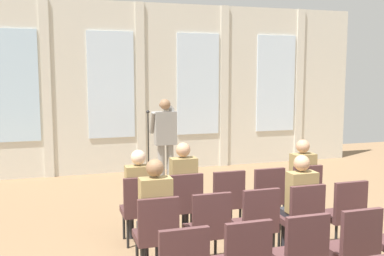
# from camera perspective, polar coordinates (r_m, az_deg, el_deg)

# --- Properties ---
(rear_partition) EXTENTS (10.27, 0.14, 3.87)m
(rear_partition) POSITION_cam_1_polar(r_m,az_deg,el_deg) (10.57, -4.46, 5.10)
(rear_partition) COLOR beige
(rear_partition) RESTS_ON ground
(speaker) EXTENTS (0.52, 0.69, 1.78)m
(speaker) POSITION_cam_1_polar(r_m,az_deg,el_deg) (8.94, -3.40, -1.08)
(speaker) COLOR gray
(speaker) RESTS_ON ground
(mic_stand) EXTENTS (0.28, 0.28, 1.55)m
(mic_stand) POSITION_cam_1_polar(r_m,az_deg,el_deg) (9.14, -5.50, -5.37)
(mic_stand) COLOR black
(mic_stand) RESTS_ON ground
(chair_r0_c0) EXTENTS (0.46, 0.44, 0.94)m
(chair_r0_c0) POSITION_cam_1_polar(r_m,az_deg,el_deg) (6.15, -6.62, -9.69)
(chair_r0_c0) COLOR black
(chair_r0_c0) RESTS_ON ground
(audience_r0_c0) EXTENTS (0.36, 0.39, 1.28)m
(audience_r0_c0) POSITION_cam_1_polar(r_m,az_deg,el_deg) (6.18, -6.79, -7.88)
(audience_r0_c0) COLOR #2D2D33
(audience_r0_c0) RESTS_ON ground
(chair_r0_c1) EXTENTS (0.46, 0.44, 0.94)m
(chair_r0_c1) POSITION_cam_1_polar(r_m,az_deg,el_deg) (6.29, -0.99, -9.26)
(chair_r0_c1) COLOR black
(chair_r0_c1) RESTS_ON ground
(audience_r0_c1) EXTENTS (0.36, 0.39, 1.35)m
(audience_r0_c1) POSITION_cam_1_polar(r_m,az_deg,el_deg) (6.31, -1.20, -7.21)
(audience_r0_c1) COLOR #2D2D33
(audience_r0_c1) RESTS_ON ground
(chair_r0_c2) EXTENTS (0.46, 0.44, 0.94)m
(chair_r0_c2) POSITION_cam_1_polar(r_m,az_deg,el_deg) (6.48, 4.33, -8.78)
(chair_r0_c2) COLOR black
(chair_r0_c2) RESTS_ON ground
(chair_r0_c3) EXTENTS (0.46, 0.44, 0.94)m
(chair_r0_c3) POSITION_cam_1_polar(r_m,az_deg,el_deg) (6.73, 9.29, -8.26)
(chair_r0_c3) COLOR black
(chair_r0_c3) RESTS_ON ground
(chair_r0_c4) EXTENTS (0.46, 0.44, 0.94)m
(chair_r0_c4) POSITION_cam_1_polar(r_m,az_deg,el_deg) (7.02, 13.86, -7.73)
(chair_r0_c4) COLOR black
(chair_r0_c4) RESTS_ON ground
(audience_r0_c4) EXTENTS (0.36, 0.39, 1.31)m
(audience_r0_c4) POSITION_cam_1_polar(r_m,az_deg,el_deg) (7.04, 13.56, -6.07)
(audience_r0_c4) COLOR #2D2D33
(audience_r0_c4) RESTS_ON ground
(chair_r1_c0) EXTENTS (0.46, 0.44, 0.94)m
(chair_r1_c0) POSITION_cam_1_polar(r_m,az_deg,el_deg) (5.21, -4.51, -12.79)
(chair_r1_c0) COLOR black
(chair_r1_c0) RESTS_ON ground
(audience_r1_c0) EXTENTS (0.36, 0.39, 1.34)m
(audience_r1_c0) POSITION_cam_1_polar(r_m,az_deg,el_deg) (5.22, -4.73, -10.33)
(audience_r1_c0) COLOR #2D2D33
(audience_r1_c0) RESTS_ON ground
(chair_r1_c1) EXTENTS (0.46, 0.44, 0.94)m
(chair_r1_c1) POSITION_cam_1_polar(r_m,az_deg,el_deg) (5.38, 2.09, -12.15)
(chair_r1_c1) COLOR black
(chair_r1_c1) RESTS_ON ground
(chair_r1_c2) EXTENTS (0.46, 0.44, 0.94)m
(chair_r1_c2) POSITION_cam_1_polar(r_m,az_deg,el_deg) (5.60, 8.19, -11.42)
(chair_r1_c2) COLOR black
(chair_r1_c2) RESTS_ON ground
(chair_r1_c3) EXTENTS (0.46, 0.44, 0.94)m
(chair_r1_c3) POSITION_cam_1_polar(r_m,az_deg,el_deg) (5.88, 13.74, -10.64)
(chair_r1_c3) COLOR black
(chair_r1_c3) RESTS_ON ground
(audience_r1_c3) EXTENTS (0.36, 0.39, 1.29)m
(audience_r1_c3) POSITION_cam_1_polar(r_m,az_deg,el_deg) (5.90, 13.38, -8.73)
(audience_r1_c3) COLOR #2D2D33
(audience_r1_c3) RESTS_ON ground
(chair_r1_c4) EXTENTS (0.46, 0.44, 0.94)m
(chair_r1_c4) POSITION_cam_1_polar(r_m,az_deg,el_deg) (6.21, 18.72, -9.85)
(chair_r1_c4) COLOR black
(chair_r1_c4) RESTS_ON ground
(chair_r2_c2) EXTENTS (0.46, 0.44, 0.94)m
(chair_r2_c2) POSITION_cam_1_polar(r_m,az_deg,el_deg) (4.77, 13.57, -14.92)
(chair_r2_c2) COLOR black
(chair_r2_c2) RESTS_ON ground
(chair_r2_c3) EXTENTS (0.46, 0.44, 0.94)m
(chair_r2_c3) POSITION_cam_1_polar(r_m,az_deg,el_deg) (5.10, 19.73, -13.67)
(chair_r2_c3) COLOR black
(chair_r2_c3) RESTS_ON ground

